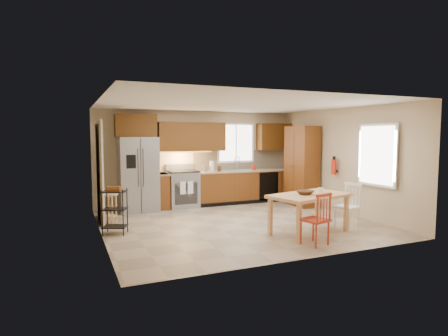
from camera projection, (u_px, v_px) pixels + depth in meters
floor at (238, 223)px, 7.94m from camera, size 5.50×5.50×0.00m
ceiling at (238, 104)px, 7.73m from camera, size 5.50×5.00×0.02m
wall_back at (199, 158)px, 10.13m from camera, size 5.50×0.02×2.50m
wall_front at (309, 177)px, 5.54m from camera, size 5.50×0.02×2.50m
wall_left at (100, 169)px, 6.76m from camera, size 0.02×5.00×2.50m
wall_right at (342, 161)px, 8.91m from camera, size 0.02×5.00×2.50m
refrigerator at (138, 174)px, 9.15m from camera, size 0.92×0.75×1.82m
range_stove at (183, 189)px, 9.69m from camera, size 0.76×0.63×0.92m
base_cabinet_narrow at (162, 191)px, 9.49m from camera, size 0.30×0.60×0.90m
base_cabinet_run at (246, 186)px, 10.42m from camera, size 2.92×0.60×0.90m
dishwasher at (269, 186)px, 10.38m from camera, size 0.60×0.02×0.78m
backsplash at (242, 160)px, 10.62m from camera, size 2.92×0.03×0.55m
upper_over_fridge at (136, 126)px, 9.23m from camera, size 1.00×0.35×0.55m
upper_left_block at (192, 137)px, 9.82m from camera, size 1.80×0.35×0.75m
upper_right_block at (274, 137)px, 10.79m from camera, size 1.00×0.35×0.75m
window_back at (236, 143)px, 10.50m from camera, size 1.12×0.04×1.12m
sink at (240, 172)px, 10.31m from camera, size 0.62×0.46×0.16m
undercab_glow at (181, 152)px, 9.71m from camera, size 1.60×0.30×0.01m
soap_bottle at (254, 167)px, 10.36m from camera, size 0.09×0.09×0.19m
paper_towel at (212, 166)px, 9.92m from camera, size 0.12×0.12×0.28m
canister_steel at (205, 168)px, 9.85m from camera, size 0.11×0.11×0.18m
canister_wood at (219, 169)px, 9.98m from camera, size 0.10×0.10×0.14m
pantry at (302, 166)px, 9.90m from camera, size 0.50×0.95×2.10m
fire_extinguisher at (334, 167)px, 9.01m from camera, size 0.12×0.12×0.36m
window_right at (377, 155)px, 7.81m from camera, size 0.04×1.02×1.32m
doorway at (99, 173)px, 8.00m from camera, size 0.04×0.95×2.10m
dining_table at (309, 214)px, 7.08m from camera, size 1.69×1.21×0.74m
chair_red at (315, 219)px, 6.34m from camera, size 0.51×0.51×0.89m
chair_white at (347, 206)px, 7.49m from camera, size 0.51×0.51×0.89m
table_bowl at (305, 195)px, 7.01m from camera, size 0.37×0.37×0.08m
table_jar at (321, 191)px, 7.26m from camera, size 0.13×0.13×0.13m
bar_stool at (110, 209)px, 7.77m from camera, size 0.39×0.39×0.66m
utility_cart at (115, 212)px, 7.04m from camera, size 0.53×0.48×0.86m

